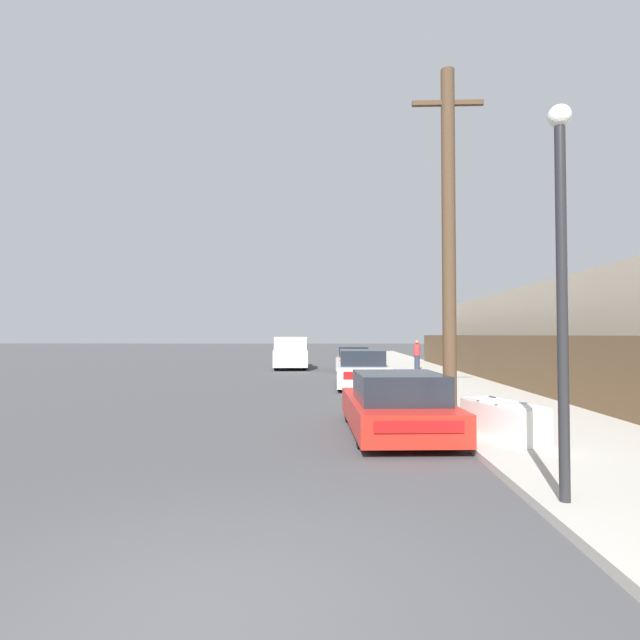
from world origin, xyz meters
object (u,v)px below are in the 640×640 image
Objects in this scene: car_parked_mid at (362,370)px; street_lamp at (562,268)px; car_parked_far at (354,360)px; pedestrian at (417,355)px; discarded_fridge at (503,420)px; pickup_truck at (291,353)px; parked_sports_car_red at (396,406)px; utility_pole at (449,235)px.

car_parked_mid is 0.98× the size of street_lamp.
pedestrian is at bearing -7.95° from car_parked_far.
car_parked_mid is 8.46m from car_parked_far.
discarded_fridge is at bearing -80.69° from car_parked_far.
pickup_truck reaches higher than car_parked_far.
street_lamp is (-0.44, -3.48, 2.31)m from discarded_fridge.
street_lamp is 2.82× the size of pedestrian.
discarded_fridge is 10.03m from car_parked_mid.
parked_sports_car_red is 2.75× the size of pedestrian.
car_parked_mid is (-2.09, 9.81, 0.22)m from discarded_fridge.
utility_pole is (1.89, -6.44, 3.86)m from car_parked_mid.
street_lamp is at bearing 97.99° from pickup_truck.
utility_pole is at bearing 87.93° from street_lamp.
discarded_fridge is 20.93m from pickup_truck.
pedestrian is (1.24, 17.64, 0.49)m from discarded_fridge.
parked_sports_car_red is 5.07m from street_lamp.
car_parked_far is at bearing 94.37° from street_lamp.
utility_pole is at bearing -79.97° from car_parked_far.
discarded_fridge is 0.44× the size of parked_sports_car_red.
pickup_truck reaches higher than parked_sports_car_red.
parked_sports_car_red is at bearing 107.56° from street_lamp.
utility_pole is 1.91× the size of street_lamp.
utility_pole is 7.08m from street_lamp.
discarded_fridge is 2.03m from parked_sports_car_red.
utility_pole reaches higher than pedestrian.
pickup_truck is at bearing 88.54° from discarded_fridge.
discarded_fridge is at bearing 101.28° from pickup_truck.
utility_pole is at bearing -95.76° from pedestrian.
pickup_truck is 1.26× the size of street_lamp.
parked_sports_car_red is 19.63m from pickup_truck.
pedestrian reaches higher than car_parked_mid.
pedestrian is at bearing 76.15° from parked_sports_car_red.
car_parked_mid is 7.74m from utility_pole.
street_lamp is (-0.25, -6.85, -1.77)m from utility_pole.
utility_pole is (-0.20, 3.37, 4.07)m from discarded_fridge.
utility_pole is (1.63, 2.49, 3.95)m from parked_sports_car_red.
parked_sports_car_red is 0.99× the size of car_parked_mid.
parked_sports_car_red is at bearing -100.37° from pedestrian.
pickup_truck is (-3.95, 19.23, 0.36)m from parked_sports_car_red.
utility_pole is at bearing 75.88° from discarded_fridge.
parked_sports_car_red reaches higher than discarded_fridge.
car_parked_far is at bearing 79.10° from discarded_fridge.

